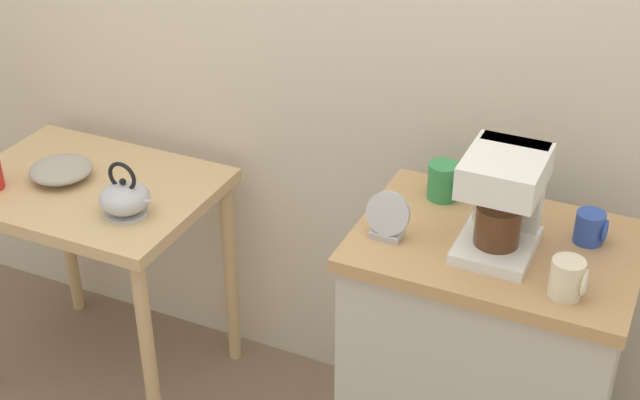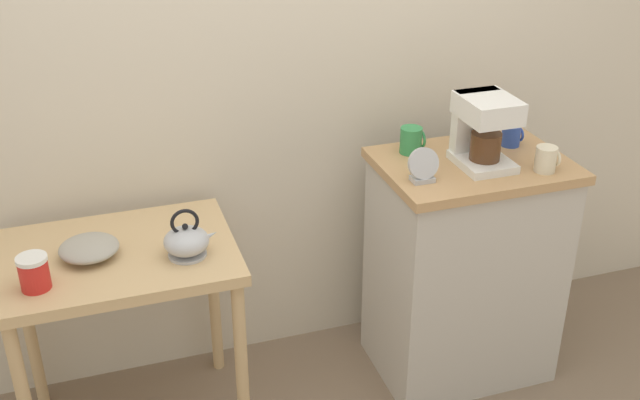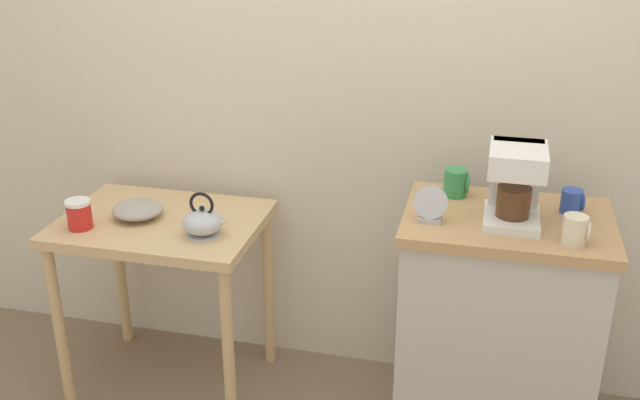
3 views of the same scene
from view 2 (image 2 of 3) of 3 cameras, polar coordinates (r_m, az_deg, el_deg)
name	(u,v)px [view 2 (image 2 of 3)]	position (r m, az deg, el deg)	size (l,w,h in m)	color
ground_plane	(308,399)	(3.14, -0.87, -14.51)	(8.00, 8.00, 0.00)	#7A6651
back_wall	(294,16)	(2.90, -1.95, 13.43)	(4.40, 0.10, 2.80)	beige
wooden_table	(122,279)	(2.72, -14.46, -5.71)	(0.78, 0.57, 0.76)	tan
kitchen_counter	(464,268)	(3.10, 10.57, -4.94)	(0.69, 0.50, 0.92)	#BCB7AD
bowl_stoneware	(89,248)	(2.64, -16.71, -3.43)	(0.19, 0.19, 0.06)	#9E998C
teakettle	(187,241)	(2.56, -9.80, -3.00)	(0.18, 0.15, 0.17)	#B2B5BA
canister_enamel	(34,273)	(2.51, -20.39, -5.05)	(0.09, 0.09, 0.11)	red
coffee_maker	(483,127)	(2.82, 11.94, 5.30)	(0.18, 0.22, 0.26)	white
mug_blue	(512,135)	(3.04, 13.98, 4.66)	(0.08, 0.07, 0.08)	#2D4CAD
mug_tall_green	(412,140)	(2.90, 6.79, 4.41)	(0.09, 0.08, 0.10)	#338C4C
mug_small_cream	(546,159)	(2.85, 16.39, 2.92)	(0.08, 0.08, 0.09)	beige
table_clock	(423,167)	(2.67, 7.64, 2.44)	(0.11, 0.06, 0.12)	#B2B5BA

